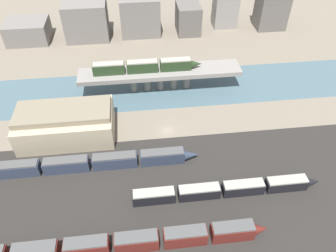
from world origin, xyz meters
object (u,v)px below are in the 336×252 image
train_yard_mid (227,189)px  train_yard_far (96,162)px  train_yard_near (92,246)px  warehouse_building (66,123)px  train_on_bridge (146,66)px

train_yard_mid → train_yard_far: (-32.08, 12.30, 0.28)m
train_yard_near → warehouse_building: (-9.09, 37.40, 2.49)m
train_yard_far → warehouse_building: warehouse_building is taller
train_yard_mid → train_yard_far: bearing=159.0°
train_yard_mid → warehouse_building: size_ratio=1.75×
train_yard_near → warehouse_building: warehouse_building is taller
train_yard_near → train_yard_far: train_yard_near is taller
train_yard_far → warehouse_building: bearing=122.6°
train_yard_near → train_yard_mid: (31.77, 11.35, -0.38)m
train_on_bridge → warehouse_building: size_ratio=1.34×
train_yard_near → train_yard_mid: train_yard_near is taller
warehouse_building → train_yard_near: bearing=-76.3°
train_on_bridge → train_yard_mid: size_ratio=0.76×
train_yard_far → train_yard_mid: bearing=-21.0°
train_on_bridge → warehouse_building: 31.99m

